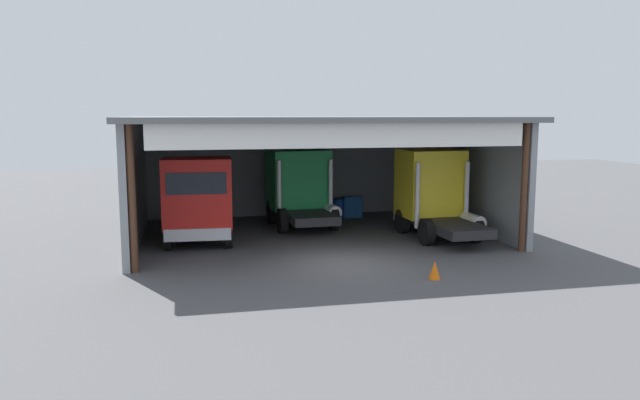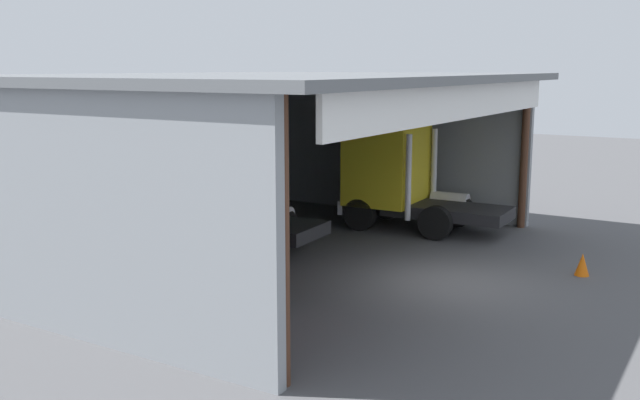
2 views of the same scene
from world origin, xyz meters
TOP-DOWN VIEW (x-y plane):
  - ground_plane at (0.00, 0.00)m, footprint 80.00×80.00m
  - workshop_shed at (0.00, 5.94)m, footprint 14.72×10.96m
  - truck_red_yard_outside at (-4.72, 3.91)m, footprint 2.75×5.00m
  - truck_green_center_left_bay at (-0.15, 7.08)m, footprint 2.86×5.12m
  - truck_yellow_center_bay at (4.81, 3.60)m, footprint 2.61×5.19m
  - oil_drum at (2.18, 9.02)m, footprint 0.58×0.58m
  - tool_cart at (2.78, 8.79)m, footprint 0.90×0.60m
  - traffic_cone at (2.17, -2.67)m, footprint 0.36×0.36m

SIDE VIEW (x-z plane):
  - ground_plane at x=0.00m, z-range 0.00..0.00m
  - traffic_cone at x=2.17m, z-range 0.00..0.56m
  - oil_drum at x=2.18m, z-range 0.00..0.87m
  - tool_cart at x=2.78m, z-range 0.00..1.00m
  - truck_red_yard_outside at x=-4.72m, z-range 0.04..3.42m
  - truck_yellow_center_bay at x=4.81m, z-range 0.03..3.56m
  - truck_green_center_left_bay at x=-0.15m, z-range 0.11..3.52m
  - workshop_shed at x=0.00m, z-range 1.01..5.90m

